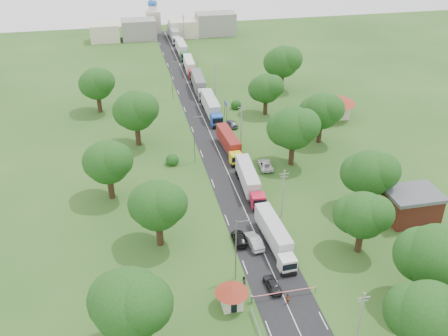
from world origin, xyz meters
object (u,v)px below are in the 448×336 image
object	(u,v)px
pedestrian_near	(288,299)
car_lane_front	(272,284)
boom_barrier	(274,294)
truck_0	(275,236)
car_lane_mid	(254,241)
guard_booth	(232,294)
info_sign	(226,106)

from	to	relation	value
pedestrian_near	car_lane_front	bearing A→B (deg)	94.55
boom_barrier	truck_0	distance (m)	11.33
truck_0	car_lane_mid	bearing A→B (deg)	164.33
guard_booth	pedestrian_near	distance (m)	7.53
guard_booth	info_sign	size ratio (longest dim) A/B	1.07
truck_0	car_lane_front	distance (m)	9.32
truck_0	pedestrian_near	size ratio (longest dim) A/B	8.88
truck_0	pedestrian_near	distance (m)	12.17
guard_booth	truck_0	size ratio (longest dim) A/B	0.32
info_sign	truck_0	world-z (taller)	info_sign
boom_barrier	pedestrian_near	distance (m)	1.89
info_sign	truck_0	bearing A→B (deg)	-93.72
truck_0	guard_booth	bearing A→B (deg)	-130.52
info_sign	car_lane_front	xyz separation A→B (m)	(-6.20, -57.97, -2.30)
guard_booth	info_sign	xyz separation A→B (m)	(12.40, 60.00, 0.84)
truck_0	car_lane_mid	xyz separation A→B (m)	(-3.00, 0.84, -1.20)
boom_barrier	info_sign	distance (m)	60.39
car_lane_front	pedestrian_near	bearing A→B (deg)	104.61
info_sign	pedestrian_near	world-z (taller)	info_sign
pedestrian_near	car_lane_mid	bearing A→B (deg)	80.55
guard_booth	truck_0	xyz separation A→B (m)	(9.20, 10.76, -0.13)
truck_0	car_lane_mid	distance (m)	3.34
truck_0	car_lane_mid	size ratio (longest dim) A/B	2.77
boom_barrier	pedestrian_near	bearing A→B (deg)	-39.12
info_sign	car_lane_mid	bearing A→B (deg)	-97.30
guard_booth	truck_0	world-z (taller)	truck_0
boom_barrier	car_lane_mid	bearing A→B (deg)	88.24
car_lane_mid	guard_booth	bearing A→B (deg)	56.20
car_lane_front	boom_barrier	bearing A→B (deg)	75.70
guard_booth	car_lane_mid	xyz separation A→B (m)	(6.20, 11.60, -1.34)
boom_barrier	info_sign	xyz separation A→B (m)	(6.56, 60.00, 2.11)
info_sign	truck_0	distance (m)	49.35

